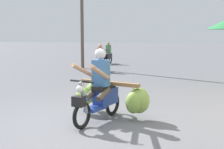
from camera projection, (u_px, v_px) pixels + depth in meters
name	position (u px, v px, depth m)	size (l,w,h in m)	color
ground_plane	(78.00, 125.00, 6.18)	(120.00, 120.00, 0.00)	slate
motorbike_main_loaded	(108.00, 95.00, 6.64)	(1.86, 1.97, 1.58)	black
motorbike_distant_ahead_left	(108.00, 55.00, 18.98)	(0.50, 1.62, 1.40)	black
motorbike_distant_ahead_right	(100.00, 60.00, 15.11)	(0.66, 1.58, 1.40)	black
utility_pole	(82.00, 8.00, 16.14)	(0.18, 0.18, 6.56)	brown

